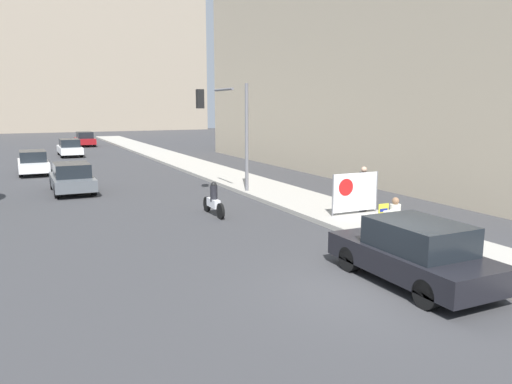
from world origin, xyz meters
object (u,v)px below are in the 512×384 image
(parked_car_curbside, at_px, (414,253))
(car_on_road_midblock, at_px, (33,162))
(car_on_road_nearest, at_px, (72,178))
(motorcycle_on_road, at_px, (214,201))
(jogger_on_sidewalk, at_px, (363,188))
(traffic_light_pole, at_px, (229,119))
(car_on_road_distant, at_px, (70,148))
(seated_protester, at_px, (396,215))
(car_on_road_far_lane, at_px, (85,139))
(protest_banner, at_px, (355,192))

(parked_car_curbside, distance_m, car_on_road_midblock, 26.03)
(car_on_road_nearest, xyz_separation_m, motorcycle_on_road, (4.36, -7.78, -0.16))
(jogger_on_sidewalk, bearing_deg, car_on_road_midblock, -33.70)
(traffic_light_pole, bearing_deg, jogger_on_sidewalk, -64.29)
(motorcycle_on_road, bearing_deg, car_on_road_distant, 95.72)
(traffic_light_pole, distance_m, motorcycle_on_road, 5.22)
(car_on_road_midblock, relative_size, car_on_road_distant, 0.96)
(parked_car_curbside, distance_m, motorcycle_on_road, 9.20)
(parked_car_curbside, xyz_separation_m, motorcycle_on_road, (-1.60, 9.05, -0.20))
(traffic_light_pole, distance_m, parked_car_curbside, 13.04)
(jogger_on_sidewalk, xyz_separation_m, car_on_road_distant, (-7.83, 29.21, -0.33))
(jogger_on_sidewalk, bearing_deg, car_on_road_distant, -49.51)
(car_on_road_midblock, bearing_deg, seated_protester, -66.11)
(traffic_light_pole, height_order, car_on_road_distant, traffic_light_pole)
(seated_protester, height_order, car_on_road_far_lane, car_on_road_far_lane)
(car_on_road_nearest, bearing_deg, protest_banner, -49.74)
(car_on_road_far_lane, bearing_deg, motorcycle_on_road, -89.69)
(motorcycle_on_road, bearing_deg, jogger_on_sidewalk, -25.94)
(car_on_road_distant, distance_m, car_on_road_far_lane, 10.67)
(car_on_road_midblock, relative_size, motorcycle_on_road, 2.14)
(jogger_on_sidewalk, distance_m, protest_banner, 0.64)
(car_on_road_nearest, bearing_deg, car_on_road_midblock, 100.21)
(car_on_road_nearest, xyz_separation_m, car_on_road_midblock, (-1.46, 8.12, 0.00))
(car_on_road_nearest, distance_m, car_on_road_far_lane, 29.60)
(car_on_road_nearest, bearing_deg, motorcycle_on_road, -60.71)
(seated_protester, distance_m, car_on_road_nearest, 15.93)
(traffic_light_pole, relative_size, car_on_road_distant, 1.09)
(jogger_on_sidewalk, distance_m, car_on_road_nearest, 14.02)
(protest_banner, distance_m, car_on_road_midblock, 21.36)
(jogger_on_sidewalk, bearing_deg, traffic_light_pole, -38.81)
(protest_banner, xyz_separation_m, parked_car_curbside, (-2.96, -6.28, -0.24))
(protest_banner, distance_m, car_on_road_distant, 30.35)
(parked_car_curbside, distance_m, car_on_road_nearest, 17.86)
(jogger_on_sidewalk, height_order, car_on_road_nearest, jogger_on_sidewalk)
(car_on_road_midblock, height_order, motorcycle_on_road, car_on_road_midblock)
(parked_car_curbside, height_order, car_on_road_midblock, parked_car_curbside)
(seated_protester, bearing_deg, car_on_road_midblock, 115.31)
(parked_car_curbside, bearing_deg, jogger_on_sidewalk, 61.52)
(car_on_road_distant, bearing_deg, car_on_road_far_lane, 76.57)
(car_on_road_nearest, bearing_deg, traffic_light_pole, -32.08)
(jogger_on_sidewalk, xyz_separation_m, motorcycle_on_road, (-5.16, 2.51, -0.50))
(seated_protester, bearing_deg, car_on_road_nearest, 122.34)
(seated_protester, xyz_separation_m, protest_banner, (0.75, 3.12, 0.19))
(parked_car_curbside, relative_size, car_on_road_far_lane, 0.98)
(parked_car_curbside, relative_size, car_on_road_midblock, 0.97)
(traffic_light_pole, height_order, motorcycle_on_road, traffic_light_pole)
(car_on_road_far_lane, relative_size, motorcycle_on_road, 2.11)
(motorcycle_on_road, bearing_deg, parked_car_curbside, -79.95)
(protest_banner, relative_size, car_on_road_far_lane, 0.47)
(car_on_road_distant, xyz_separation_m, car_on_road_far_lane, (2.48, 10.37, 0.02))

